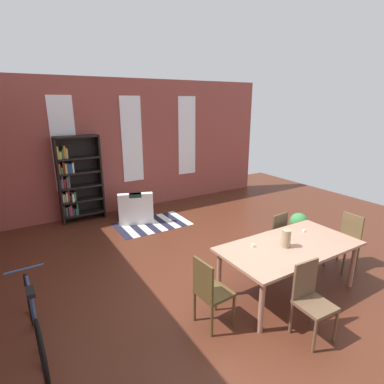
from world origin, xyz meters
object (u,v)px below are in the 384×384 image
(dining_chair_far_right, at_px, (274,235))
(dining_chair_head_right, at_px, (346,239))
(dining_table, at_px, (290,250))
(dining_chair_head_left, at_px, (210,290))
(armchair_white, at_px, (136,209))
(vase_on_table, at_px, (286,238))
(dining_chair_near_left, at_px, (311,298))
(bookshelf_tall, at_px, (76,180))
(bicycle_second, at_px, (35,321))
(potted_plant_by_shelf, at_px, (299,223))

(dining_chair_far_right, height_order, dining_chair_head_right, same)
(dining_table, xyz_separation_m, dining_chair_head_left, (-1.43, -0.01, -0.18))
(dining_table, relative_size, armchair_white, 2.07)
(dining_chair_far_right, bearing_deg, vase_on_table, -127.08)
(vase_on_table, distance_m, dining_chair_head_right, 1.57)
(dining_chair_near_left, relative_size, armchair_white, 0.93)
(vase_on_table, xyz_separation_m, dining_chair_far_right, (0.58, 0.77, -0.39))
(dining_chair_far_right, distance_m, bookshelf_tall, 4.68)
(dining_chair_far_right, bearing_deg, bookshelf_tall, 122.62)
(vase_on_table, distance_m, bicycle_second, 3.40)
(dining_table, relative_size, vase_on_table, 8.02)
(dining_chair_near_left, xyz_separation_m, armchair_white, (-0.39, 4.75, -0.23))
(dining_table, distance_m, armchair_white, 4.10)
(dining_chair_head_left, distance_m, bicycle_second, 2.09)
(potted_plant_by_shelf, bearing_deg, dining_chair_head_left, -157.84)
(dining_chair_far_right, xyz_separation_m, armchair_white, (-1.34, 3.22, -0.23))
(dining_chair_near_left, distance_m, bicycle_second, 3.28)
(vase_on_table, relative_size, bookshelf_tall, 0.13)
(dining_chair_head_left, height_order, armchair_white, dining_chair_head_left)
(dining_chair_head_right, bearing_deg, dining_chair_far_right, 140.88)
(dining_chair_far_right, bearing_deg, bicycle_second, -179.92)
(bookshelf_tall, distance_m, bicycle_second, 4.20)
(dining_chair_near_left, relative_size, potted_plant_by_shelf, 1.93)
(bookshelf_tall, bearing_deg, dining_chair_head_left, -82.69)
(dining_chair_far_right, relative_size, potted_plant_by_shelf, 1.93)
(dining_chair_head_left, relative_size, dining_chair_head_right, 1.00)
(dining_chair_head_right, height_order, bicycle_second, dining_chair_head_right)
(armchair_white, bearing_deg, dining_chair_far_right, -67.42)
(dining_table, height_order, dining_chair_head_left, dining_chair_head_left)
(bookshelf_tall, distance_m, armchair_white, 1.55)
(bicycle_second, bearing_deg, dining_chair_head_right, -9.06)
(dining_chair_head_left, bearing_deg, potted_plant_by_shelf, 22.16)
(dining_chair_far_right, height_order, bicycle_second, dining_chair_far_right)
(bicycle_second, relative_size, potted_plant_by_shelf, 3.49)
(dining_table, bearing_deg, dining_chair_head_left, -179.79)
(bookshelf_tall, relative_size, potted_plant_by_shelf, 4.15)
(dining_table, height_order, potted_plant_by_shelf, dining_table)
(bicycle_second, bearing_deg, dining_chair_near_left, -27.80)
(bookshelf_tall, height_order, potted_plant_by_shelf, bookshelf_tall)
(dining_table, relative_size, bicycle_second, 1.22)
(dining_chair_head_left, relative_size, bicycle_second, 0.55)
(armchair_white, relative_size, potted_plant_by_shelf, 2.07)
(dining_table, xyz_separation_m, potted_plant_by_shelf, (1.83, 1.32, -0.44))
(bookshelf_tall, bearing_deg, dining_chair_near_left, -74.05)
(dining_chair_far_right, xyz_separation_m, potted_plant_by_shelf, (1.35, 0.55, -0.26))
(dining_chair_head_right, bearing_deg, potted_plant_by_shelf, 73.09)
(dining_table, bearing_deg, dining_chair_far_right, 57.90)
(potted_plant_by_shelf, bearing_deg, dining_chair_far_right, -157.66)
(armchair_white, distance_m, bicycle_second, 4.09)
(dining_table, distance_m, vase_on_table, 0.23)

